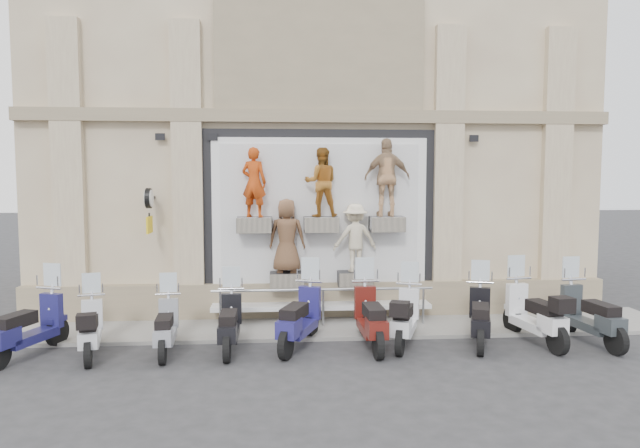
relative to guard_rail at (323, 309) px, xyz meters
The scene contains 16 objects.
ground 2.05m from the guard_rail, 90.00° to the right, with size 90.00×90.00×0.00m, color #2D2D2F.
sidewalk 0.44m from the guard_rail, 90.00° to the left, with size 16.00×2.20×0.08m, color gray.
building 7.46m from the guard_rail, 90.00° to the left, with size 14.00×8.60×12.00m, color beige, non-canonical shape.
shop_vitrine 2.08m from the guard_rail, 82.15° to the left, with size 5.60×0.83×4.30m.
guard_rail is the anchor object (origin of this frame).
clock_sign_bracket 4.57m from the guard_rail, behind, with size 0.10×0.80×1.02m.
scooter_a 5.98m from the guard_rail, 164.32° to the right, with size 0.61×2.11×1.71m, color #181650, non-canonical shape.
scooter_b 4.89m from the guard_rail, 160.30° to the right, with size 0.55×1.87×1.52m, color silver, non-canonical shape.
scooter_c 3.57m from the guard_rail, 153.83° to the right, with size 0.54×1.84×1.49m, color gray, non-canonical shape.
scooter_d 2.50m from the guard_rail, 142.80° to the right, with size 0.57×1.95×1.58m, color black, non-canonical shape.
scooter_e 1.57m from the guard_rail, 112.78° to the right, with size 0.63×2.14×1.74m, color navy, non-canonical shape.
scooter_f 1.74m from the guard_rail, 60.18° to the right, with size 0.62×2.13×1.73m, color #4F120D, non-canonical shape.
scooter_g 2.12m from the guard_rail, 41.40° to the right, with size 0.58×2.00×1.63m, color silver, non-canonical shape.
scooter_h 3.45m from the guard_rail, 25.38° to the right, with size 0.60×2.04×1.66m, color black, non-canonical shape.
scooter_i 4.50m from the guard_rail, 18.92° to the right, with size 0.63×2.15×1.74m, color white, non-canonical shape.
scooter_j 5.62m from the guard_rail, 16.09° to the right, with size 0.62×2.12×1.72m, color #292F32, non-canonical shape.
Camera 1 is at (-1.02, -10.61, 3.45)m, focal length 32.00 mm.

